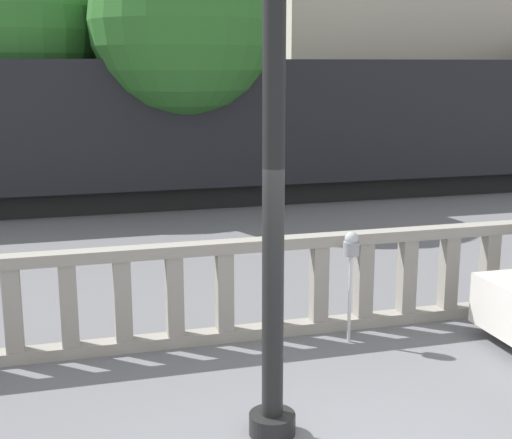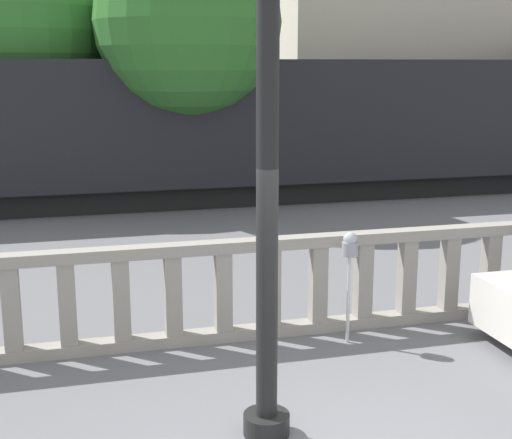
{
  "view_description": "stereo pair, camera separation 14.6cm",
  "coord_description": "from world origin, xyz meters",
  "px_view_note": "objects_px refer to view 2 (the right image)",
  "views": [
    {
      "loc": [
        -2.19,
        -4.84,
        3.38
      ],
      "look_at": [
        0.37,
        4.33,
        1.29
      ],
      "focal_mm": 50.0,
      "sensor_mm": 36.0,
      "label": 1
    },
    {
      "loc": [
        -2.05,
        -4.88,
        3.38
      ],
      "look_at": [
        0.37,
        4.33,
        1.29
      ],
      "focal_mm": 50.0,
      "sensor_mm": 36.0,
      "label": 2
    }
  ],
  "objects_px": {
    "parking_meter": "(350,252)",
    "tree_right": "(28,32)",
    "train_near": "(263,126)",
    "lamppost": "(268,83)",
    "tree_left": "(188,22)"
  },
  "relations": [
    {
      "from": "parking_meter",
      "to": "tree_right",
      "type": "relative_size",
      "value": 0.23
    },
    {
      "from": "train_near",
      "to": "parking_meter",
      "type": "bearing_deg",
      "value": -99.1
    },
    {
      "from": "lamppost",
      "to": "parking_meter",
      "type": "distance_m",
      "value": 3.22
    },
    {
      "from": "lamppost",
      "to": "tree_left",
      "type": "height_order",
      "value": "tree_left"
    },
    {
      "from": "tree_left",
      "to": "tree_right",
      "type": "xyz_separation_m",
      "value": [
        -3.59,
        2.04,
        -0.17
      ]
    },
    {
      "from": "lamppost",
      "to": "tree_right",
      "type": "distance_m",
      "value": 13.08
    },
    {
      "from": "parking_meter",
      "to": "train_near",
      "type": "xyz_separation_m",
      "value": [
        1.55,
        9.71,
        0.68
      ]
    },
    {
      "from": "train_near",
      "to": "tree_left",
      "type": "height_order",
      "value": "tree_left"
    },
    {
      "from": "tree_left",
      "to": "parking_meter",
      "type": "bearing_deg",
      "value": -87.16
    },
    {
      "from": "parking_meter",
      "to": "tree_left",
      "type": "relative_size",
      "value": 0.22
    },
    {
      "from": "lamppost",
      "to": "train_near",
      "type": "distance_m",
      "value": 12.1
    },
    {
      "from": "parking_meter",
      "to": "tree_left",
      "type": "height_order",
      "value": "tree_left"
    },
    {
      "from": "lamppost",
      "to": "tree_left",
      "type": "relative_size",
      "value": 0.92
    },
    {
      "from": "parking_meter",
      "to": "tree_left",
      "type": "distance_m",
      "value": 9.43
    },
    {
      "from": "lamppost",
      "to": "tree_right",
      "type": "height_order",
      "value": "tree_right"
    }
  ]
}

